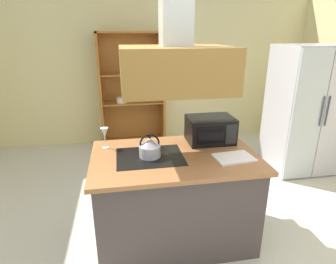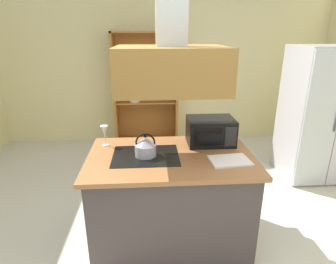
{
  "view_description": "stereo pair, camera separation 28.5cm",
  "coord_description": "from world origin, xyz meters",
  "px_view_note": "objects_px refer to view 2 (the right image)",
  "views": [
    {
      "loc": [
        -0.55,
        -2.13,
        1.96
      ],
      "look_at": [
        -0.09,
        0.52,
        1.0
      ],
      "focal_mm": 29.84,
      "sensor_mm": 36.0,
      "label": 1
    },
    {
      "loc": [
        -0.27,
        -2.16,
        1.96
      ],
      "look_at": [
        -0.09,
        0.52,
        1.0
      ],
      "focal_mm": 29.84,
      "sensor_mm": 36.0,
      "label": 2
    }
  ],
  "objects_px": {
    "dish_cabinet": "(146,96)",
    "kettle": "(145,147)",
    "refrigerator": "(321,114)",
    "microwave": "(211,131)",
    "wine_glass_on_counter": "(104,131)",
    "cutting_board": "(230,160)"
  },
  "relations": [
    {
      "from": "dish_cabinet",
      "to": "wine_glass_on_counter",
      "type": "height_order",
      "value": "dish_cabinet"
    },
    {
      "from": "refrigerator",
      "to": "cutting_board",
      "type": "distance_m",
      "value": 2.13
    },
    {
      "from": "cutting_board",
      "to": "wine_glass_on_counter",
      "type": "height_order",
      "value": "wine_glass_on_counter"
    },
    {
      "from": "refrigerator",
      "to": "wine_glass_on_counter",
      "type": "xyz_separation_m",
      "value": [
        -2.78,
        -0.91,
        0.15
      ]
    },
    {
      "from": "dish_cabinet",
      "to": "cutting_board",
      "type": "distance_m",
      "value": 2.88
    },
    {
      "from": "wine_glass_on_counter",
      "to": "cutting_board",
      "type": "bearing_deg",
      "value": -21.38
    },
    {
      "from": "kettle",
      "to": "cutting_board",
      "type": "distance_m",
      "value": 0.75
    },
    {
      "from": "dish_cabinet",
      "to": "kettle",
      "type": "distance_m",
      "value": 2.62
    },
    {
      "from": "refrigerator",
      "to": "kettle",
      "type": "bearing_deg",
      "value": -153.41
    },
    {
      "from": "microwave",
      "to": "wine_glass_on_counter",
      "type": "height_order",
      "value": "microwave"
    },
    {
      "from": "kettle",
      "to": "cutting_board",
      "type": "xyz_separation_m",
      "value": [
        0.73,
        -0.17,
        -0.08
      ]
    },
    {
      "from": "refrigerator",
      "to": "wine_glass_on_counter",
      "type": "relative_size",
      "value": 8.78
    },
    {
      "from": "cutting_board",
      "to": "dish_cabinet",
      "type": "bearing_deg",
      "value": 105.06
    },
    {
      "from": "microwave",
      "to": "dish_cabinet",
      "type": "bearing_deg",
      "value": 105.86
    },
    {
      "from": "cutting_board",
      "to": "wine_glass_on_counter",
      "type": "distance_m",
      "value": 1.23
    },
    {
      "from": "refrigerator",
      "to": "microwave",
      "type": "height_order",
      "value": "refrigerator"
    },
    {
      "from": "wine_glass_on_counter",
      "to": "dish_cabinet",
      "type": "bearing_deg",
      "value": 80.66
    },
    {
      "from": "dish_cabinet",
      "to": "kettle",
      "type": "xyz_separation_m",
      "value": [
        0.02,
        -2.62,
        0.11
      ]
    },
    {
      "from": "dish_cabinet",
      "to": "kettle",
      "type": "bearing_deg",
      "value": -89.62
    },
    {
      "from": "refrigerator",
      "to": "microwave",
      "type": "bearing_deg",
      "value": -151.94
    },
    {
      "from": "kettle",
      "to": "wine_glass_on_counter",
      "type": "bearing_deg",
      "value": 145.37
    },
    {
      "from": "cutting_board",
      "to": "wine_glass_on_counter",
      "type": "bearing_deg",
      "value": 158.62
    }
  ]
}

